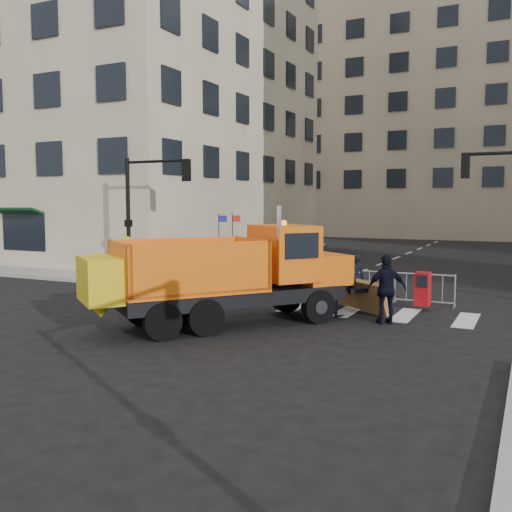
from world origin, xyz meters
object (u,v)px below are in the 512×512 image
at_px(plow_truck, 225,273).
at_px(cop_b, 333,290).
at_px(cop_a, 355,279).
at_px(newspaper_box, 423,289).
at_px(cop_c, 387,289).
at_px(worker, 127,258).

bearing_deg(plow_truck, cop_b, -3.61).
bearing_deg(cop_a, newspaper_box, 158.04).
height_order(plow_truck, newspaper_box, plow_truck).
distance_m(cop_b, newspaper_box, 3.17).
bearing_deg(cop_b, cop_c, -169.09).
xyz_separation_m(cop_b, newspaper_box, (2.30, 2.17, -0.11)).
bearing_deg(plow_truck, cop_a, 11.02).
relative_size(cop_c, worker, 1.06).
relative_size(cop_a, cop_b, 1.11).
xyz_separation_m(cop_a, cop_b, (-0.05, -2.11, -0.09)).
height_order(cop_c, newspaper_box, cop_c).
bearing_deg(cop_b, worker, 8.96).
bearing_deg(cop_c, newspaper_box, -134.87).
xyz_separation_m(cop_a, cop_c, (1.68, -2.54, 0.10)).
relative_size(worker, newspaper_box, 1.71).
height_order(cop_a, worker, worker).
bearing_deg(cop_b, plow_truck, 73.71).
bearing_deg(cop_a, cop_c, 99.93).
bearing_deg(cop_c, cop_b, -46.56).
bearing_deg(worker, cop_c, -42.92).
height_order(plow_truck, cop_b, plow_truck).
height_order(cop_a, newspaper_box, cop_a).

